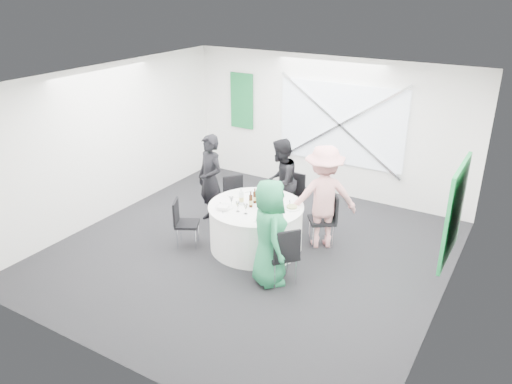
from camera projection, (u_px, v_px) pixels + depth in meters
The scene contains 49 objects.
floor at pixel (250, 252), 8.22m from camera, with size 6.00×6.00×0.00m, color black.
ceiling at pixel (249, 81), 7.12m from camera, with size 6.00×6.00×0.00m, color white.
wall_back at pixel (327, 127), 10.04m from camera, with size 6.00×6.00×0.00m, color white.
wall_front at pixel (102, 259), 5.30m from camera, with size 6.00×6.00×0.00m, color white.
wall_left at pixel (109, 142), 9.08m from camera, with size 6.00×6.00×0.00m, color white.
wall_right at pixel (453, 216), 6.26m from camera, with size 6.00×6.00×0.00m, color white.
window_panel at pixel (341, 124), 9.83m from camera, with size 2.60×0.03×1.60m, color silver.
window_brace_a at pixel (340, 125), 9.79m from camera, with size 0.05×0.05×3.16m, color silver.
window_brace_b at pixel (340, 125), 9.79m from camera, with size 0.05×0.05×3.16m, color silver.
green_banner at pixel (242, 101), 10.82m from camera, with size 0.55×0.04×1.20m, color #156A31.
green_sign at pixel (455, 212), 6.84m from camera, with size 0.05×1.20×1.40m, color #17833C.
banquet_table at pixel (256, 226), 8.23m from camera, with size 1.56×1.56×0.76m.
chair_back at pixel (292, 194), 9.13m from camera, with size 0.42×0.43×0.89m.
chair_back_left at pixel (235, 196), 9.05m from camera, with size 0.56×0.55×0.87m.
chair_back_right at pixel (327, 215), 8.27m from camera, with size 0.58×0.58×0.91m.
chair_front_right at pixel (284, 252), 7.14m from camera, with size 0.60×0.59×0.93m.
chair_front_left at pixel (183, 220), 8.25m from camera, with size 0.51×0.50×0.82m.
person_man_back_left at pixel (210, 179), 8.95m from camera, with size 0.60×0.40×1.65m, color black.
person_man_back at pixel (280, 182), 8.92m from camera, with size 0.77×0.42×1.59m, color black.
person_woman_pink at pixel (323, 197), 8.11m from camera, with size 1.13×0.52×1.75m, color pink.
person_woman_green at pixel (270, 233), 7.13m from camera, with size 0.79×0.51×1.61m, color #258A54.
plate_back at pixel (275, 196), 8.43m from camera, with size 0.25×0.25×0.01m.
plate_back_left at pixel (235, 194), 8.48m from camera, with size 0.27×0.27×0.01m.
plate_back_right at pixel (292, 207), 7.98m from camera, with size 0.26×0.26×0.04m.
plate_front_right at pixel (264, 218), 7.63m from camera, with size 0.28×0.28×0.04m.
plate_front_left at pixel (224, 207), 8.02m from camera, with size 0.29×0.29×0.01m.
napkin at pixel (223, 208), 7.92m from camera, with size 0.17×0.11×0.05m, color white.
beer_bottle_a at pixel (255, 197), 8.15m from camera, with size 0.06×0.06×0.25m.
beer_bottle_b at pixel (259, 199), 8.11m from camera, with size 0.06×0.06×0.25m.
beer_bottle_c at pixel (265, 202), 7.98m from camera, with size 0.06×0.06×0.26m.
beer_bottle_d at pixel (251, 201), 8.00m from camera, with size 0.06×0.06×0.26m.
green_water_bottle at pixel (265, 199), 8.03m from camera, with size 0.08×0.08×0.32m.
clear_water_bottle at pixel (241, 198), 8.08m from camera, with size 0.08×0.08×0.29m.
wine_glass_a at pixel (238, 204), 7.82m from camera, with size 0.07×0.07×0.17m.
wine_glass_b at pixel (276, 202), 7.92m from camera, with size 0.07×0.07×0.17m.
wine_glass_c at pixel (231, 199), 8.00m from camera, with size 0.07×0.07×0.17m.
wine_glass_d at pixel (246, 207), 7.75m from camera, with size 0.07×0.07×0.17m.
wine_glass_e at pixel (282, 199), 8.00m from camera, with size 0.07×0.07×0.17m.
wine_glass_f at pixel (271, 205), 7.81m from camera, with size 0.07×0.07×0.17m.
fork_a at pixel (221, 204), 8.12m from camera, with size 0.01×0.15×0.01m, color silver.
knife_a at pixel (223, 211), 7.87m from camera, with size 0.01×0.15×0.01m, color silver.
fork_b at pixel (259, 221), 7.55m from camera, with size 0.01×0.15×0.01m, color silver.
knife_b at pixel (277, 218), 7.64m from camera, with size 0.01×0.15×0.01m, color silver.
fork_c at pixel (290, 211), 7.90m from camera, with size 0.01×0.15×0.01m, color silver.
knife_c at pixel (290, 202), 8.21m from camera, with size 0.01×0.15×0.01m, color silver.
fork_d at pixel (279, 195), 8.47m from camera, with size 0.01×0.15×0.01m, color silver.
knife_d at pixel (264, 192), 8.59m from camera, with size 0.01×0.15×0.01m, color silver.
fork_e at pixel (249, 192), 8.60m from camera, with size 0.01×0.15×0.01m, color silver.
knife_e at pixel (231, 196), 8.44m from camera, with size 0.01×0.15×0.01m, color silver.
Camera 1 is at (3.76, -6.10, 4.15)m, focal length 35.00 mm.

